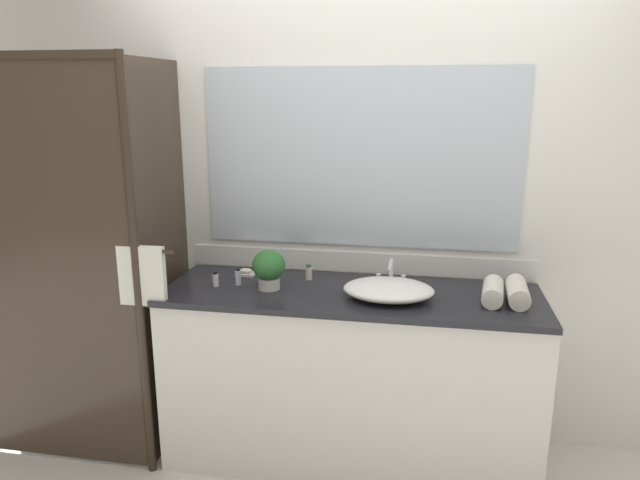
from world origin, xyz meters
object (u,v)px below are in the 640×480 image
amenity_bottle_body_wash (238,277)px  rolled_towel_middle (493,292)px  soap_dish (246,272)px  rolled_towel_near_edge (518,292)px  amenity_bottle_lotion (216,279)px  faucet (391,277)px  sink_basin (389,290)px  potted_plant (269,268)px  amenity_bottle_shampoo (309,272)px

amenity_bottle_body_wash → rolled_towel_middle: bearing=-1.1°
amenity_bottle_body_wash → soap_dish: bearing=93.8°
amenity_bottle_body_wash → rolled_towel_near_edge: rolled_towel_near_edge is taller
soap_dish → rolled_towel_middle: bearing=-8.4°
amenity_bottle_lotion → rolled_towel_near_edge: 1.43m
rolled_towel_middle → faucet: bearing=165.0°
rolled_towel_near_edge → rolled_towel_middle: rolled_towel_near_edge is taller
sink_basin → amenity_bottle_lotion: bearing=178.5°
faucet → rolled_towel_near_edge: faucet is taller
amenity_bottle_lotion → soap_dish: bearing=64.5°
potted_plant → amenity_bottle_shampoo: size_ratio=2.46×
rolled_towel_near_edge → amenity_bottle_body_wash: bearing=179.6°
amenity_bottle_lotion → rolled_towel_near_edge: bearing=1.2°
faucet → amenity_bottle_body_wash: faucet is taller
soap_dish → amenity_bottle_shampoo: amenity_bottle_shampoo is taller
sink_basin → potted_plant: 0.58m
faucet → amenity_bottle_shampoo: size_ratio=2.16×
soap_dish → potted_plant: bearing=-47.0°
amenity_bottle_shampoo → rolled_towel_near_edge: 1.01m
soap_dish → amenity_bottle_lotion: size_ratio=1.33×
soap_dish → rolled_towel_middle: (1.22, -0.18, 0.03)m
soap_dish → amenity_bottle_shampoo: size_ratio=1.27×
sink_basin → faucet: bearing=90.0°
amenity_bottle_lotion → rolled_towel_near_edge: size_ratio=0.29×
rolled_towel_near_edge → rolled_towel_middle: (-0.11, -0.01, -0.00)m
sink_basin → amenity_bottle_body_wash: (-0.74, 0.06, -0.00)m
sink_basin → amenity_bottle_lotion: 0.85m
rolled_towel_near_edge → potted_plant: bearing=-178.8°
faucet → amenity_bottle_body_wash: size_ratio=2.02×
rolled_towel_middle → amenity_bottle_shampoo: bearing=169.3°
amenity_bottle_shampoo → soap_dish: bearing=177.9°
rolled_towel_middle → soap_dish: bearing=171.6°
sink_basin → rolled_towel_near_edge: bearing=5.0°
soap_dish → amenity_bottle_shampoo: (0.34, -0.01, 0.02)m
potted_plant → amenity_bottle_body_wash: 0.18m
faucet → amenity_bottle_shampoo: 0.42m
amenity_bottle_lotion → faucet: bearing=9.5°
potted_plant → soap_dish: potted_plant is taller
sink_basin → potted_plant: bearing=177.3°
rolled_towel_near_edge → amenity_bottle_shampoo: bearing=171.2°
soap_dish → rolled_towel_near_edge: size_ratio=0.39×
soap_dish → amenity_bottle_lotion: bearing=-115.5°
sink_basin → potted_plant: size_ratio=2.17×
potted_plant → amenity_bottle_lotion: bearing=-178.9°
sink_basin → faucet: faucet is taller
potted_plant → amenity_bottle_shampoo: (0.16, 0.18, -0.07)m
faucet → amenity_bottle_lotion: bearing=-170.5°
faucet → amenity_bottle_body_wash: 0.75m
amenity_bottle_shampoo → amenity_bottle_body_wash: size_ratio=0.94×
amenity_bottle_body_wash → rolled_towel_near_edge: bearing=-0.4°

